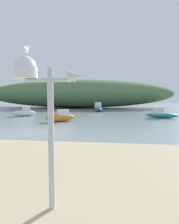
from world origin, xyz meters
The scene contains 8 objects.
ground_plane centered at (0.00, 0.00, 0.00)m, with size 120.00×120.00×0.00m, color gray.
distant_hill centered at (-3.25, 29.03, 3.04)m, with size 41.37×11.85×6.07m, color #517547.
mast_structure centered at (3.70, -9.16, 2.66)m, with size 1.36×0.47×3.03m.
seagull_on_radar centered at (3.50, -9.15, 3.36)m, with size 0.11×0.32×0.23m.
motorboat_off_point centered at (-5.86, 9.94, 0.48)m, with size 2.80×2.07×1.20m.
motorboat_outer_mooring centered at (10.49, 10.02, 0.46)m, with size 3.61×1.88×1.29m.
motorboat_by_sandbar centered at (0.04, 5.43, 0.48)m, with size 2.90×2.37×1.16m.
motorboat_far_left centered at (2.60, 18.82, 0.54)m, with size 1.95×3.28×1.47m.
Camera 1 is at (5.22, -12.76, 2.45)m, focal length 30.96 mm.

